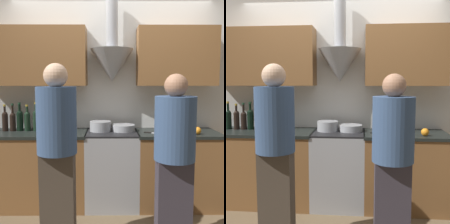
# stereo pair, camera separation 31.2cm
# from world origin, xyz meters

# --- Properties ---
(ground_plane) EXTENTS (12.00, 12.00, 0.00)m
(ground_plane) POSITION_xyz_m (0.00, 0.00, 0.00)
(ground_plane) COLOR brown
(wall_back) EXTENTS (8.40, 0.53, 2.60)m
(wall_back) POSITION_xyz_m (-0.05, 0.59, 1.46)
(wall_back) COLOR white
(wall_back) RESTS_ON ground_plane
(counter_left) EXTENTS (1.30, 0.62, 0.90)m
(counter_left) POSITION_xyz_m (-0.95, 0.31, 0.45)
(counter_left) COLOR brown
(counter_left) RESTS_ON ground_plane
(counter_right) EXTENTS (0.98, 0.62, 0.90)m
(counter_right) POSITION_xyz_m (0.79, 0.31, 0.45)
(counter_right) COLOR brown
(counter_right) RESTS_ON ground_plane
(stove_range) EXTENTS (0.62, 0.60, 0.90)m
(stove_range) POSITION_xyz_m (0.00, 0.32, 0.45)
(stove_range) COLOR #A8AAAF
(stove_range) RESTS_ON ground_plane
(wine_bottle_2) EXTENTS (0.07, 0.07, 0.32)m
(wine_bottle_2) POSITION_xyz_m (-1.30, 0.38, 1.03)
(wine_bottle_2) COLOR black
(wine_bottle_2) RESTS_ON counter_left
(wine_bottle_3) EXTENTS (0.07, 0.07, 0.33)m
(wine_bottle_3) POSITION_xyz_m (-1.21, 0.39, 1.03)
(wine_bottle_3) COLOR black
(wine_bottle_3) RESTS_ON counter_left
(wine_bottle_4) EXTENTS (0.08, 0.08, 0.35)m
(wine_bottle_4) POSITION_xyz_m (-1.12, 0.40, 1.04)
(wine_bottle_4) COLOR black
(wine_bottle_4) RESTS_ON counter_left
(wine_bottle_5) EXTENTS (0.07, 0.07, 0.32)m
(wine_bottle_5) POSITION_xyz_m (-1.03, 0.40, 1.03)
(wine_bottle_5) COLOR black
(wine_bottle_5) RESTS_ON counter_left
(wine_bottle_6) EXTENTS (0.07, 0.07, 0.35)m
(wine_bottle_6) POSITION_xyz_m (-0.92, 0.39, 1.04)
(wine_bottle_6) COLOR black
(wine_bottle_6) RESTS_ON counter_left
(stock_pot) EXTENTS (0.26, 0.26, 0.12)m
(stock_pot) POSITION_xyz_m (-0.14, 0.37, 0.96)
(stock_pot) COLOR #A8AAAF
(stock_pot) RESTS_ON stove_range
(mixing_bowl) EXTENTS (0.28, 0.28, 0.08)m
(mixing_bowl) POSITION_xyz_m (0.14, 0.37, 0.94)
(mixing_bowl) COLOR #A8AAAF
(mixing_bowl) RESTS_ON stove_range
(orange_fruit) EXTENTS (0.09, 0.09, 0.09)m
(orange_fruit) POSITION_xyz_m (0.97, 0.14, 0.94)
(orange_fruit) COLOR orange
(orange_fruit) RESTS_ON counter_right
(chefs_knife) EXTENTS (0.24, 0.13, 0.01)m
(chefs_knife) POSITION_xyz_m (0.50, 0.21, 0.90)
(chefs_knife) COLOR silver
(chefs_knife) RESTS_ON counter_right
(person_foreground_left) EXTENTS (0.35, 0.35, 1.66)m
(person_foreground_left) POSITION_xyz_m (-0.48, -0.61, 0.91)
(person_foreground_left) COLOR #473D33
(person_foreground_left) RESTS_ON ground_plane
(person_foreground_right) EXTENTS (0.36, 0.36, 1.57)m
(person_foreground_right) POSITION_xyz_m (0.55, -0.57, 0.86)
(person_foreground_right) COLOR #38333D
(person_foreground_right) RESTS_ON ground_plane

